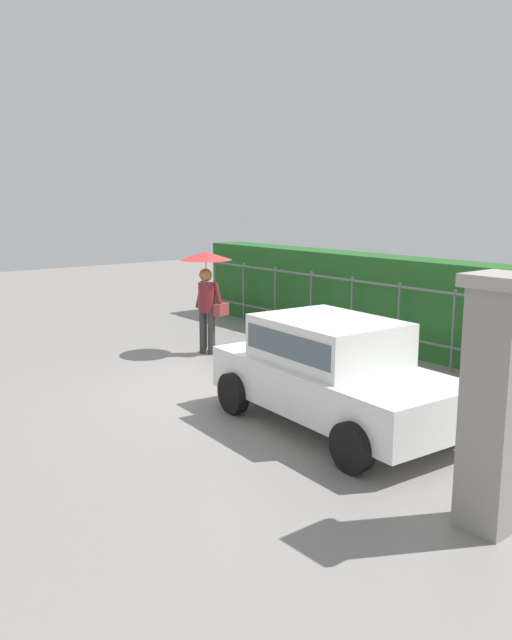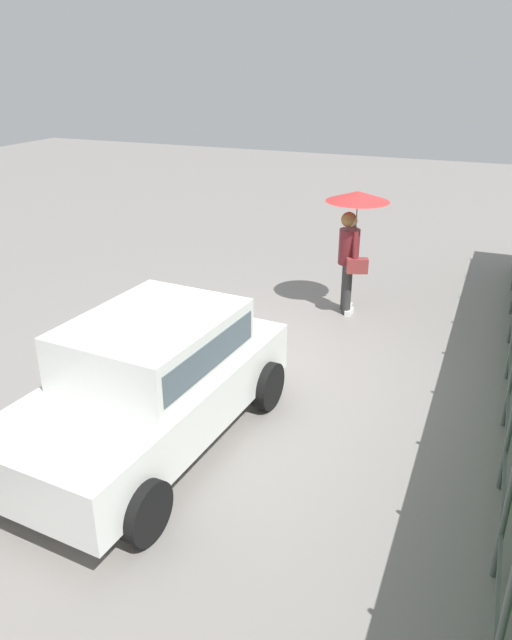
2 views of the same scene
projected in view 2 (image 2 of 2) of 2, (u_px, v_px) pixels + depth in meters
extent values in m
plane|color=gray|center=(248.00, 364.00, 8.54)|extent=(40.00, 40.00, 0.00)
cube|color=white|center=(150.00, 397.00, 6.60)|extent=(3.81, 1.91, 0.60)
cube|color=white|center=(154.00, 343.00, 6.48)|extent=(2.00, 1.58, 0.60)
cube|color=#4C5B66|center=(154.00, 341.00, 6.47)|extent=(1.85, 1.59, 0.33)
cylinder|color=black|center=(146.00, 512.00, 5.34)|extent=(0.61, 0.22, 0.60)
cylinder|color=black|center=(9.00, 460.00, 6.03)|extent=(0.61, 0.22, 0.60)
cylinder|color=black|center=(268.00, 386.00, 7.39)|extent=(0.61, 0.22, 0.60)
cylinder|color=black|center=(155.00, 358.00, 8.08)|extent=(0.61, 0.22, 0.60)
cube|color=red|center=(268.00, 331.00, 7.83)|extent=(0.07, 0.20, 0.16)
cube|color=red|center=(196.00, 316.00, 8.29)|extent=(0.07, 0.20, 0.16)
cylinder|color=#333333|center=(346.00, 286.00, 10.24)|extent=(0.15, 0.15, 0.86)
cylinder|color=#333333|center=(347.00, 290.00, 10.06)|extent=(0.15, 0.15, 0.86)
cube|color=white|center=(348.00, 307.00, 10.40)|extent=(0.26, 0.10, 0.08)
cube|color=white|center=(349.00, 311.00, 10.21)|extent=(0.26, 0.10, 0.08)
cylinder|color=maroon|center=(349.00, 247.00, 9.86)|extent=(0.34, 0.34, 0.58)
sphere|color=#DBAD89|center=(351.00, 221.00, 9.69)|extent=(0.22, 0.22, 0.22)
sphere|color=olive|center=(349.00, 220.00, 9.68)|extent=(0.25, 0.25, 0.25)
cylinder|color=maroon|center=(353.00, 241.00, 10.05)|extent=(0.24, 0.16, 0.56)
cylinder|color=maroon|center=(356.00, 249.00, 9.65)|extent=(0.24, 0.16, 0.56)
cylinder|color=#B2B2B7|center=(356.00, 225.00, 9.79)|extent=(0.02, 0.02, 0.77)
cone|color=red|center=(358.00, 196.00, 9.60)|extent=(1.03, 1.03, 0.17)
cube|color=maroon|center=(357.00, 266.00, 9.71)|extent=(0.27, 0.37, 0.24)
cylinder|color=#59605B|center=(511.00, 425.00, 5.80)|extent=(0.05, 0.05, 1.50)
cylinder|color=#59605B|center=(507.00, 505.00, 4.77)|extent=(0.05, 0.05, 1.50)
cylinder|color=#59605B|center=(502.00, 629.00, 3.73)|extent=(0.05, 0.05, 1.50)
cube|color=#59605B|center=(510.00, 369.00, 7.47)|extent=(10.98, 0.03, 0.04)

